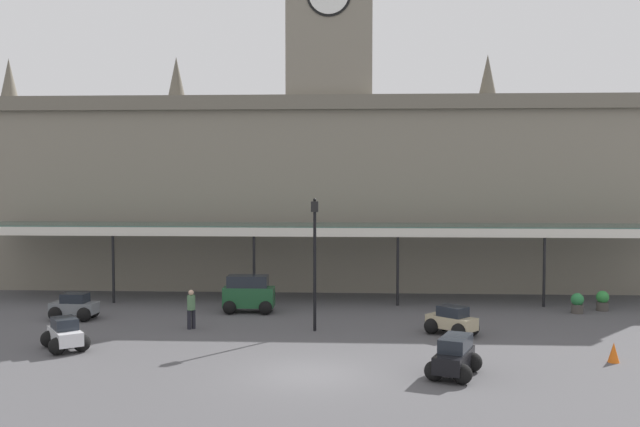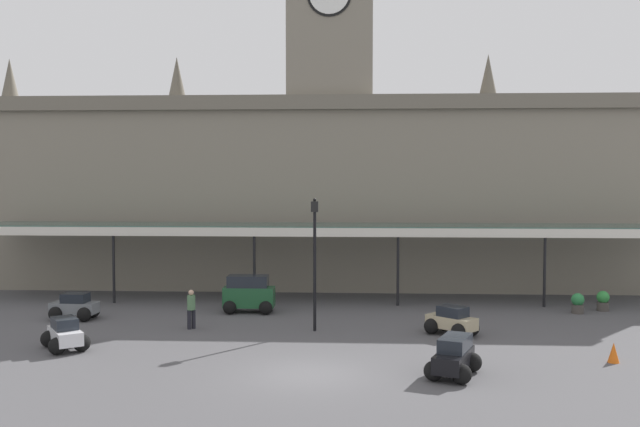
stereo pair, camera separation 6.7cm
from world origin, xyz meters
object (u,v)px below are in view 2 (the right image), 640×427
(pedestrian_beside_cars, at_px, (191,308))
(car_green_van, at_px, (249,296))
(victorian_lamppost, at_px, (315,250))
(car_beige_sedan, at_px, (452,323))
(car_black_estate, at_px, (454,359))
(traffic_cone, at_px, (614,353))
(planter_forecourt_centre, at_px, (578,303))
(car_grey_sedan, at_px, (75,308))
(planter_by_canopy, at_px, (603,301))
(car_white_sedan, at_px, (65,336))

(pedestrian_beside_cars, bearing_deg, car_green_van, 62.86)
(pedestrian_beside_cars, distance_m, victorian_lamppost, 5.83)
(car_beige_sedan, relative_size, pedestrian_beside_cars, 1.33)
(car_black_estate, xyz_separation_m, traffic_cone, (5.79, 1.95, -0.21))
(car_beige_sedan, distance_m, planter_forecourt_centre, 8.15)
(victorian_lamppost, bearing_deg, car_grey_sedan, 170.45)
(car_grey_sedan, bearing_deg, pedestrian_beside_cars, -16.69)
(pedestrian_beside_cars, bearing_deg, car_beige_sedan, -3.07)
(pedestrian_beside_cars, bearing_deg, planter_by_canopy, 14.89)
(car_black_estate, distance_m, traffic_cone, 6.11)
(car_white_sedan, xyz_separation_m, planter_by_canopy, (22.76, 8.77, -0.01))
(car_beige_sedan, height_order, victorian_lamppost, victorian_lamppost)
(car_black_estate, bearing_deg, car_beige_sedan, 83.12)
(car_white_sedan, xyz_separation_m, planter_forecourt_centre, (21.34, 8.03, -0.01))
(car_green_van, xyz_separation_m, planter_forecourt_centre, (15.54, 0.58, -0.32))
(car_black_estate, height_order, planter_by_canopy, car_black_estate)
(planter_by_canopy, bearing_deg, victorian_lamppost, -159.29)
(car_green_van, bearing_deg, car_beige_sedan, -25.43)
(car_grey_sedan, distance_m, pedestrian_beside_cars, 6.03)
(car_black_estate, relative_size, planter_by_canopy, 2.52)
(traffic_cone, distance_m, planter_forecourt_centre, 9.00)
(car_beige_sedan, bearing_deg, car_green_van, 154.57)
(pedestrian_beside_cars, relative_size, traffic_cone, 2.37)
(car_green_van, height_order, traffic_cone, car_green_van)
(victorian_lamppost, distance_m, traffic_cone, 12.00)
(car_grey_sedan, bearing_deg, victorian_lamppost, -9.55)
(car_beige_sedan, distance_m, victorian_lamppost, 6.36)
(car_beige_sedan, xyz_separation_m, traffic_cone, (5.07, -4.02, -0.15))
(car_black_estate, xyz_separation_m, planter_forecourt_centre, (7.26, 10.83, -0.07))
(car_green_van, distance_m, planter_forecourt_centre, 15.55)
(car_grey_sedan, relative_size, victorian_lamppost, 0.38)
(car_black_estate, bearing_deg, car_grey_sedan, 152.53)
(car_black_estate, relative_size, pedestrian_beside_cars, 1.45)
(pedestrian_beside_cars, bearing_deg, traffic_cone, -16.10)
(traffic_cone, height_order, planter_by_canopy, planter_by_canopy)
(car_green_van, height_order, planter_forecourt_centre, car_green_van)
(car_white_sedan, height_order, pedestrian_beside_cars, pedestrian_beside_cars)
(car_beige_sedan, distance_m, car_white_sedan, 15.14)
(car_black_estate, height_order, traffic_cone, car_black_estate)
(car_white_sedan, bearing_deg, pedestrian_beside_cars, 43.87)
(car_black_estate, bearing_deg, car_white_sedan, 168.74)
(car_black_estate, height_order, victorian_lamppost, victorian_lamppost)
(car_white_sedan, distance_m, victorian_lamppost, 10.28)
(car_grey_sedan, xyz_separation_m, pedestrian_beside_cars, (5.76, -1.73, 0.41))
(car_green_van, bearing_deg, victorian_lamppost, -48.64)
(car_white_sedan, bearing_deg, victorian_lamppost, 21.60)
(car_white_sedan, distance_m, traffic_cone, 19.89)
(planter_by_canopy, bearing_deg, planter_forecourt_centre, -152.55)
(victorian_lamppost, bearing_deg, car_white_sedan, -158.40)
(planter_forecourt_centre, bearing_deg, pedestrian_beside_cars, -166.22)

